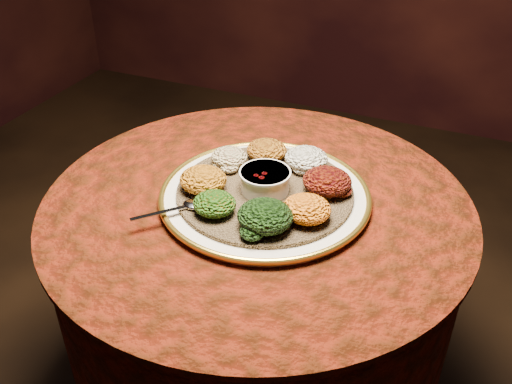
% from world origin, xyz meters
% --- Properties ---
extents(table, '(0.96, 0.96, 0.73)m').
position_xyz_m(table, '(0.00, 0.00, 0.55)').
color(table, black).
rests_on(table, ground).
extents(platter, '(0.58, 0.58, 0.02)m').
position_xyz_m(platter, '(0.02, 0.01, 0.75)').
color(platter, beige).
rests_on(platter, table).
extents(injera, '(0.47, 0.47, 0.01)m').
position_xyz_m(injera, '(0.02, 0.01, 0.76)').
color(injera, brown).
rests_on(injera, platter).
extents(stew_bowl, '(0.11, 0.11, 0.05)m').
position_xyz_m(stew_bowl, '(0.02, 0.01, 0.79)').
color(stew_bowl, silver).
rests_on(stew_bowl, injera).
extents(spoon, '(0.12, 0.12, 0.01)m').
position_xyz_m(spoon, '(-0.10, -0.12, 0.77)').
color(spoon, silver).
rests_on(spoon, injera).
extents(portion_ayib, '(0.10, 0.10, 0.05)m').
position_xyz_m(portion_ayib, '(0.07, 0.13, 0.79)').
color(portion_ayib, silver).
rests_on(portion_ayib, injera).
extents(portion_kitfo, '(0.11, 0.10, 0.05)m').
position_xyz_m(portion_kitfo, '(0.14, 0.05, 0.79)').
color(portion_kitfo, black).
rests_on(portion_kitfo, injera).
extents(portion_tikil, '(0.10, 0.10, 0.05)m').
position_xyz_m(portion_tikil, '(0.13, -0.06, 0.79)').
color(portion_tikil, '#C58410').
rests_on(portion_tikil, injera).
extents(portion_gomen, '(0.11, 0.11, 0.05)m').
position_xyz_m(portion_gomen, '(0.07, -0.12, 0.79)').
color(portion_gomen, black).
rests_on(portion_gomen, injera).
extents(portion_mixveg, '(0.09, 0.09, 0.04)m').
position_xyz_m(portion_mixveg, '(-0.05, -0.11, 0.78)').
color(portion_mixveg, '#8B3908').
rests_on(portion_mixveg, injera).
extents(portion_kik, '(0.10, 0.10, 0.05)m').
position_xyz_m(portion_kik, '(-0.11, -0.05, 0.79)').
color(portion_kik, '#B86510').
rests_on(portion_kik, injera).
extents(portion_timatim, '(0.09, 0.08, 0.04)m').
position_xyz_m(portion_timatim, '(-0.10, 0.07, 0.78)').
color(portion_timatim, maroon).
rests_on(portion_timatim, injera).
extents(portion_shiro, '(0.10, 0.09, 0.05)m').
position_xyz_m(portion_shiro, '(-0.03, 0.13, 0.79)').
color(portion_shiro, '#975A12').
rests_on(portion_shiro, injera).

